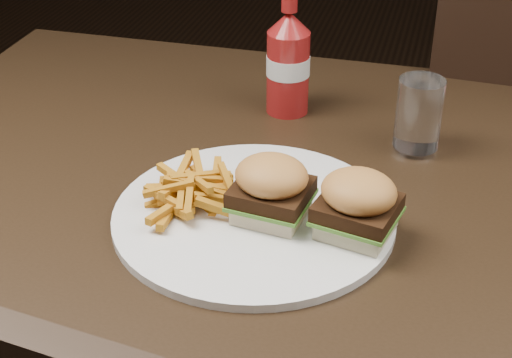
% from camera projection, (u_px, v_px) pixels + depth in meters
% --- Properties ---
extents(dining_table, '(1.20, 0.80, 0.04)m').
position_uv_depth(dining_table, '(311.00, 194.00, 1.00)').
color(dining_table, black).
rests_on(dining_table, ground).
extents(plate, '(0.33, 0.33, 0.01)m').
position_uv_depth(plate, '(254.00, 216.00, 0.91)').
color(plate, white).
rests_on(plate, dining_table).
extents(sandwich_half_a, '(0.08, 0.08, 0.02)m').
position_uv_depth(sandwich_half_a, '(271.00, 209.00, 0.90)').
color(sandwich_half_a, beige).
rests_on(sandwich_half_a, plate).
extents(sandwich_half_b, '(0.09, 0.09, 0.02)m').
position_uv_depth(sandwich_half_b, '(356.00, 225.00, 0.87)').
color(sandwich_half_b, beige).
rests_on(sandwich_half_b, plate).
extents(fries_pile, '(0.13, 0.13, 0.05)m').
position_uv_depth(fries_pile, '(194.00, 186.00, 0.92)').
color(fries_pile, '#AA721F').
rests_on(fries_pile, plate).
extents(ketchup_bottle, '(0.06, 0.06, 0.12)m').
position_uv_depth(ketchup_bottle, '(288.00, 73.00, 1.13)').
color(ketchup_bottle, maroon).
rests_on(ketchup_bottle, dining_table).
extents(tumbler, '(0.06, 0.06, 0.10)m').
position_uv_depth(tumbler, '(419.00, 113.00, 1.03)').
color(tumbler, white).
rests_on(tumbler, dining_table).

